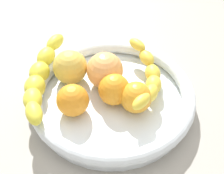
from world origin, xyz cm
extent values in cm
cube|color=#9B978E|center=(0.00, 0.00, 1.50)|extent=(120.00, 120.00, 3.00)
cylinder|color=silver|center=(0.00, 0.00, 3.89)|extent=(30.53, 30.53, 1.78)
torus|color=silver|center=(0.00, 0.00, 6.09)|extent=(32.37, 32.37, 2.62)
ellipsoid|color=yellow|center=(4.52, -17.17, 9.09)|extent=(5.91, 5.30, 2.81)
ellipsoid|color=yellow|center=(7.76, -14.51, 8.23)|extent=(6.15, 6.10, 3.42)
ellipsoid|color=yellow|center=(10.53, -11.36, 7.38)|extent=(6.36, 6.61, 4.02)
ellipsoid|color=yellow|center=(12.75, -7.81, 7.38)|extent=(5.98, 6.51, 4.02)
ellipsoid|color=yellow|center=(14.36, -3.94, 8.23)|extent=(4.87, 6.04, 3.42)
ellipsoid|color=yellow|center=(15.33, 0.14, 9.09)|extent=(3.57, 5.61, 2.81)
ellipsoid|color=yellow|center=(-1.98, 6.96, 9.25)|extent=(4.97, 3.55, 2.19)
ellipsoid|color=yellow|center=(-5.16, 5.32, 8.14)|extent=(5.21, 4.77, 2.67)
ellipsoid|color=yellow|center=(-7.77, 2.87, 7.03)|extent=(5.26, 5.47, 3.14)
ellipsoid|color=yellow|center=(-9.61, -0.21, 7.03)|extent=(4.63, 5.36, 3.14)
ellipsoid|color=yellow|center=(-10.52, -3.68, 8.14)|extent=(3.18, 4.78, 2.67)
ellipsoid|color=yellow|center=(-10.45, -7.26, 9.25)|extent=(2.88, 4.79, 2.19)
sphere|color=orange|center=(7.99, -0.55, 7.81)|extent=(6.06, 6.06, 6.06)
sphere|color=orange|center=(-0.01, 0.81, 7.83)|extent=(6.10, 6.10, 6.10)
sphere|color=orange|center=(-2.52, 4.57, 7.76)|extent=(5.96, 5.96, 5.96)
sphere|color=#F9AA5D|center=(-0.78, -4.22, 8.47)|extent=(7.38, 7.38, 7.38)
sphere|color=gold|center=(4.78, -8.76, 8.29)|extent=(7.01, 7.01, 7.01)
camera|label=1|loc=(20.07, 35.03, 47.77)|focal=47.59mm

